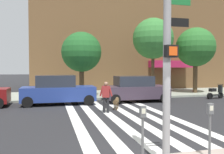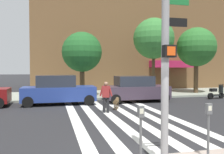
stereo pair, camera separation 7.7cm
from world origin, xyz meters
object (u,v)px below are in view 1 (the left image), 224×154
at_px(parked_car_third_in_line, 135,89).
at_px(street_tree_further, 196,47).
at_px(traffic_light_pole, 169,18).
at_px(street_tree_middle, 153,39).
at_px(street_tree_nearest, 81,52).
at_px(dog_on_leash, 116,101).
at_px(parked_scooter, 215,92).
at_px(parking_meter_second_along, 210,123).
at_px(pedestrian_dog_walker, 106,95).
at_px(parked_car_behind_first, 58,91).
at_px(parking_meter_curbside, 143,127).

relative_size(parked_car_third_in_line, street_tree_further, 0.76).
bearing_deg(traffic_light_pole, street_tree_middle, 67.36).
bearing_deg(traffic_light_pole, street_tree_nearest, 91.28).
bearing_deg(street_tree_nearest, dog_on_leash, -77.26).
bearing_deg(street_tree_nearest, parked_scooter, -17.03).
height_order(parked_scooter, street_tree_nearest, street_tree_nearest).
relative_size(parking_meter_second_along, parked_car_third_in_line, 0.31).
xyz_separation_m(street_tree_nearest, street_tree_further, (10.15, 0.09, 0.60)).
bearing_deg(traffic_light_pole, pedestrian_dog_walker, 88.74).
bearing_deg(street_tree_middle, traffic_light_pole, -112.64).
height_order(parking_meter_second_along, parked_car_behind_first, parked_car_behind_first).
bearing_deg(parked_car_third_in_line, street_tree_nearest, 138.50).
height_order(parked_car_behind_first, street_tree_further, street_tree_further).
bearing_deg(dog_on_leash, parking_meter_curbside, -101.16).
xyz_separation_m(parking_meter_second_along, pedestrian_dog_walker, (-0.94, 7.25, -0.10)).
bearing_deg(parking_meter_second_along, parking_meter_curbside, 178.82).
relative_size(pedestrian_dog_walker, dog_on_leash, 1.54).
xyz_separation_m(parking_meter_second_along, parked_car_behind_first, (-3.31, 10.81, -0.12)).
bearing_deg(parked_car_third_in_line, parked_scooter, -0.28).
bearing_deg(street_tree_nearest, parking_meter_curbside, -91.38).
relative_size(parked_car_third_in_line, street_tree_middle, 0.68).
distance_m(traffic_light_pole, dog_on_leash, 8.72).
height_order(street_tree_middle, pedestrian_dog_walker, street_tree_middle).
distance_m(parking_meter_curbside, street_tree_further, 17.66).
bearing_deg(street_tree_nearest, parking_meter_second_along, -84.17).
bearing_deg(pedestrian_dog_walker, parking_meter_second_along, -82.59).
bearing_deg(parked_scooter, pedestrian_dog_walker, -159.46).
height_order(traffic_light_pole, street_tree_middle, street_tree_middle).
bearing_deg(parking_meter_curbside, dog_on_leash, 78.84).
height_order(traffic_light_pole, pedestrian_dog_walker, traffic_light_pole).
bearing_deg(parked_car_third_in_line, dog_on_leash, -128.58).
bearing_deg(street_tree_middle, parked_car_third_in_line, -130.13).
xyz_separation_m(parked_scooter, pedestrian_dog_walker, (-9.40, -3.52, 0.45)).
bearing_deg(parked_car_third_in_line, pedestrian_dog_walker, -129.36).
bearing_deg(parking_meter_curbside, parked_scooter, 46.48).
bearing_deg(street_tree_middle, parked_scooter, -42.00).
relative_size(parking_meter_curbside, parked_scooter, 0.84).
height_order(traffic_light_pole, parked_scooter, traffic_light_pole).
bearing_deg(traffic_light_pole, parked_scooter, 48.24).
distance_m(traffic_light_pole, parked_scooter, 14.68).
height_order(parking_meter_curbside, parked_scooter, parking_meter_curbside).
bearing_deg(parked_car_behind_first, traffic_light_pole, -78.38).
bearing_deg(parked_car_behind_first, parking_meter_second_along, -72.97).
relative_size(parked_scooter, street_tree_further, 0.28).
relative_size(parking_meter_second_along, street_tree_nearest, 0.27).
bearing_deg(pedestrian_dog_walker, parking_meter_curbside, -96.29).
xyz_separation_m(parked_scooter, dog_on_leash, (-8.60, -2.61, -0.03)).
xyz_separation_m(traffic_light_pole, parked_car_behind_first, (-2.21, 10.74, -2.62)).
relative_size(street_tree_nearest, dog_on_leash, 4.70).
bearing_deg(street_tree_further, parked_scooter, -95.23).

